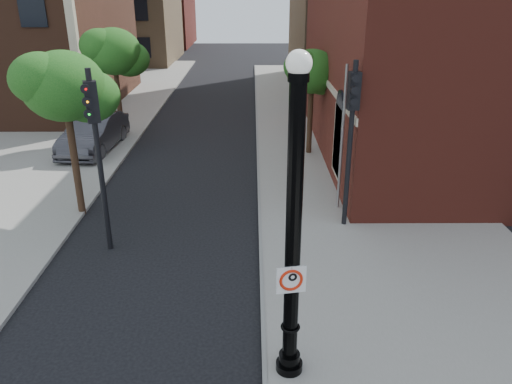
{
  "coord_description": "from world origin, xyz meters",
  "views": [
    {
      "loc": [
        1.82,
        -8.63,
        7.4
      ],
      "look_at": [
        1.89,
        2.0,
        2.93
      ],
      "focal_mm": 35.0,
      "sensor_mm": 36.0,
      "label": 1
    }
  ],
  "objects_px": {
    "lamppost": "(293,246)",
    "no_parking_sign": "(291,280)",
    "traffic_signal_right": "(352,119)",
    "parked_car": "(94,133)",
    "traffic_signal_left": "(95,133)"
  },
  "relations": [
    {
      "from": "lamppost",
      "to": "no_parking_sign",
      "type": "height_order",
      "value": "lamppost"
    },
    {
      "from": "traffic_signal_right",
      "to": "parked_car",
      "type": "bearing_deg",
      "value": 136.24
    },
    {
      "from": "no_parking_sign",
      "to": "traffic_signal_left",
      "type": "height_order",
      "value": "traffic_signal_left"
    },
    {
      "from": "no_parking_sign",
      "to": "parked_car",
      "type": "bearing_deg",
      "value": 109.48
    },
    {
      "from": "lamppost",
      "to": "traffic_signal_left",
      "type": "bearing_deg",
      "value": 133.85
    },
    {
      "from": "lamppost",
      "to": "traffic_signal_left",
      "type": "height_order",
      "value": "lamppost"
    },
    {
      "from": "traffic_signal_left",
      "to": "parked_car",
      "type": "bearing_deg",
      "value": 87.6
    },
    {
      "from": "parked_car",
      "to": "traffic_signal_right",
      "type": "height_order",
      "value": "traffic_signal_right"
    },
    {
      "from": "no_parking_sign",
      "to": "traffic_signal_left",
      "type": "xyz_separation_m",
      "value": [
        -5.02,
        5.41,
        1.25
      ]
    },
    {
      "from": "no_parking_sign",
      "to": "traffic_signal_left",
      "type": "distance_m",
      "value": 7.48
    },
    {
      "from": "lamppost",
      "to": "no_parking_sign",
      "type": "xyz_separation_m",
      "value": [
        -0.03,
        -0.16,
        -0.62
      ]
    },
    {
      "from": "lamppost",
      "to": "traffic_signal_right",
      "type": "distance_m",
      "value": 7.04
    },
    {
      "from": "lamppost",
      "to": "traffic_signal_right",
      "type": "height_order",
      "value": "lamppost"
    },
    {
      "from": "no_parking_sign",
      "to": "parked_car",
      "type": "xyz_separation_m",
      "value": [
        -8.19,
        14.92,
        -1.5
      ]
    },
    {
      "from": "traffic_signal_right",
      "to": "lamppost",
      "type": "bearing_deg",
      "value": -114.66
    }
  ]
}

